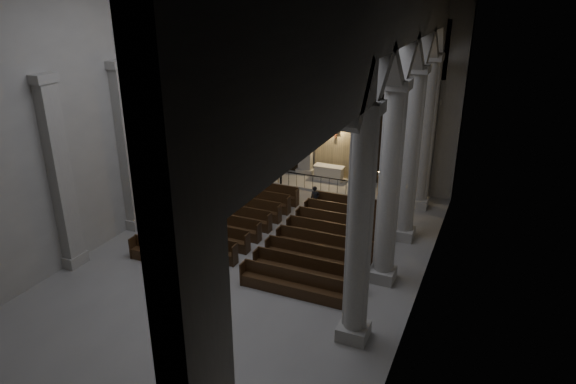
% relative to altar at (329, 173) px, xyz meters
% --- Properties ---
extents(room, '(24.00, 24.10, 12.00)m').
position_rel_altar_xyz_m(room, '(0.11, -11.04, 6.99)').
color(room, gray).
rests_on(room, ground).
extents(sanctuary_wall, '(14.00, 0.77, 12.00)m').
position_rel_altar_xyz_m(sanctuary_wall, '(0.11, 0.50, 6.00)').
color(sanctuary_wall, '#A7A49C').
rests_on(sanctuary_wall, ground).
extents(right_arcade, '(1.00, 24.00, 12.00)m').
position_rel_altar_xyz_m(right_arcade, '(5.61, -9.71, 7.22)').
color(right_arcade, '#A7A49C').
rests_on(right_arcade, ground).
extents(left_pilasters, '(0.60, 13.00, 8.03)m').
position_rel_altar_xyz_m(left_pilasters, '(-6.64, -7.54, 3.30)').
color(left_pilasters, '#A7A49C').
rests_on(left_pilasters, ground).
extents(sanctuary_step, '(8.50, 2.60, 0.15)m').
position_rel_altar_xyz_m(sanctuary_step, '(0.11, -0.44, -0.54)').
color(sanctuary_step, '#A7A49C').
rests_on(sanctuary_step, ground).
extents(altar, '(1.80, 0.72, 0.92)m').
position_rel_altar_xyz_m(altar, '(0.00, 0.00, 0.00)').
color(altar, beige).
rests_on(altar, sanctuary_step).
extents(altar_rail, '(5.09, 0.09, 1.00)m').
position_rel_altar_xyz_m(altar_rail, '(0.11, -1.69, 0.05)').
color(altar_rail, black).
rests_on(altar_rail, ground).
extents(candle_stand_left, '(0.27, 0.27, 1.61)m').
position_rel_altar_xyz_m(candle_stand_left, '(-2.61, -1.58, -0.17)').
color(candle_stand_left, '#A88033').
rests_on(candle_stand_left, ground).
extents(candle_stand_right, '(0.27, 0.27, 1.59)m').
position_rel_altar_xyz_m(candle_stand_right, '(3.29, -1.22, -0.18)').
color(candle_stand_right, '#A88033').
rests_on(candle_stand_right, ground).
extents(pews, '(9.87, 8.43, 1.00)m').
position_rel_altar_xyz_m(pews, '(0.11, -7.99, -0.29)').
color(pews, black).
rests_on(pews, ground).
extents(worshipper, '(0.57, 0.48, 1.34)m').
position_rel_altar_xyz_m(worshipper, '(0.69, -4.18, 0.06)').
color(worshipper, black).
rests_on(worshipper, ground).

